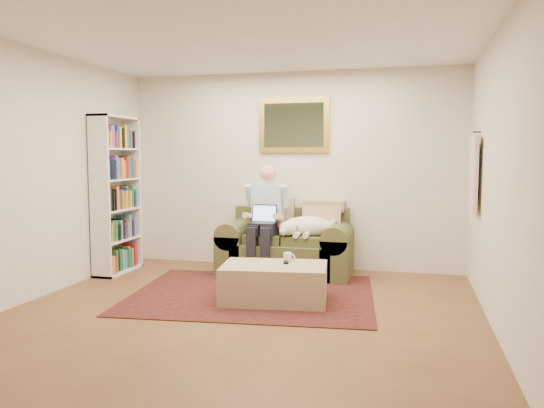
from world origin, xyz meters
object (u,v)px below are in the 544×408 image
at_px(sofa, 286,252).
at_px(sleeping_dog, 308,226).
at_px(laptop, 263,219).
at_px(seated_man, 264,221).
at_px(bookshelf, 116,195).
at_px(ottoman, 274,283).
at_px(coffee_mug, 288,257).

xyz_separation_m(sofa, sleeping_dog, (0.29, -0.08, 0.34)).
height_order(sofa, laptop, laptop).
bearing_deg(seated_man, sofa, 31.45).
bearing_deg(sleeping_dog, bookshelf, -171.39).
relative_size(seated_man, bookshelf, 0.69).
distance_m(laptop, ottoman, 1.28).
bearing_deg(ottoman, bookshelf, 159.69).
height_order(sofa, coffee_mug, sofa).
xyz_separation_m(sofa, laptop, (-0.25, -0.21, 0.44)).
height_order(laptop, ottoman, laptop).
height_order(seated_man, laptop, seated_man).
height_order(seated_man, sleeping_dog, seated_man).
bearing_deg(sleeping_dog, coffee_mug, -91.13).
bearing_deg(laptop, ottoman, -68.89).
height_order(sofa, ottoman, sofa).
xyz_separation_m(sleeping_dog, ottoman, (-0.12, -1.22, -0.43)).
relative_size(seated_man, laptop, 4.33).
bearing_deg(seated_man, laptop, -90.00).
height_order(coffee_mug, bookshelf, bookshelf).
bearing_deg(sofa, laptop, -138.98).
bearing_deg(coffee_mug, bookshelf, 164.15).
bearing_deg(sofa, sleeping_dog, -15.74).
distance_m(sofa, seated_man, 0.50).
xyz_separation_m(sleeping_dog, coffee_mug, (-0.02, -1.05, -0.19)).
relative_size(ottoman, coffee_mug, 10.61).
bearing_deg(laptop, sleeping_dog, 13.64).
xyz_separation_m(coffee_mug, bookshelf, (-2.40, 0.68, 0.56)).
relative_size(sleeping_dog, coffee_mug, 6.76).
bearing_deg(ottoman, laptop, 111.11).
relative_size(sleeping_dog, ottoman, 0.64).
height_order(seated_man, ottoman, seated_man).
xyz_separation_m(seated_man, bookshelf, (-1.88, -0.30, 0.31)).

